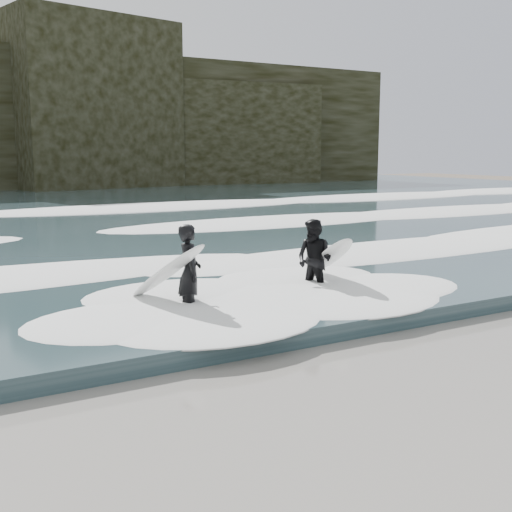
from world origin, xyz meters
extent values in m
plane|color=brown|center=(0.00, 0.00, 0.00)|extent=(120.00, 120.00, 0.00)
ellipsoid|color=white|center=(0.00, 9.00, 0.40)|extent=(60.00, 3.20, 0.20)
ellipsoid|color=white|center=(0.00, 16.00, 0.42)|extent=(60.00, 4.00, 0.24)
ellipsoid|color=white|center=(0.00, 25.00, 0.45)|extent=(60.00, 4.80, 0.30)
imported|color=black|center=(-0.28, 5.44, 0.84)|extent=(0.57, 0.70, 1.68)
ellipsoid|color=white|center=(-0.68, 5.49, 0.87)|extent=(1.14, 1.88, 1.21)
imported|color=black|center=(2.48, 5.61, 0.80)|extent=(0.85, 0.94, 1.60)
ellipsoid|color=white|center=(2.90, 5.61, 0.86)|extent=(1.02, 1.88, 0.99)
camera|label=1|loc=(-4.76, -4.58, 2.91)|focal=45.00mm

